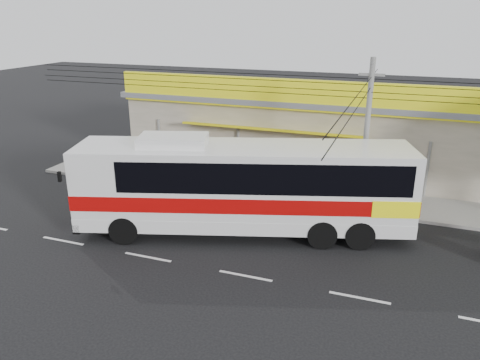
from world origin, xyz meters
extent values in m
plane|color=black|center=(0.00, 0.00, 0.00)|extent=(120.00, 120.00, 0.00)
cube|color=gray|center=(0.00, 6.00, 0.07)|extent=(30.00, 3.20, 0.15)
cube|color=gray|center=(0.00, 11.60, 2.10)|extent=(22.00, 8.00, 4.20)
cube|color=slate|center=(0.00, 11.60, 4.35)|extent=(22.60, 8.60, 0.30)
cube|color=#FFFB16|center=(0.00, 7.48, 4.90)|extent=(22.00, 0.24, 1.60)
cube|color=#BC270A|center=(-2.00, 7.45, 4.90)|extent=(9.00, 0.10, 1.20)
cube|color=#136A2D|center=(6.50, 7.45, 4.90)|extent=(2.40, 0.10, 1.10)
cube|color=#BC270A|center=(-9.00, 7.45, 4.90)|extent=(3.00, 0.10, 1.10)
cube|color=#CEC30B|center=(-2.00, 7.30, 3.00)|extent=(10.00, 1.20, 0.37)
cube|color=silver|center=(-1.29, 0.85, 2.16)|extent=(13.90, 6.78, 3.30)
cube|color=#A30707|center=(-1.29, 0.85, 1.77)|extent=(13.95, 6.83, 0.63)
cube|color=#FFF80D|center=(4.37, 2.61, 1.77)|extent=(2.60, 3.32, 0.68)
cube|color=black|center=(-0.52, 1.09, 2.91)|extent=(11.74, 6.14, 1.25)
cube|color=black|center=(-7.73, -1.15, 2.68)|extent=(0.92, 2.45, 1.71)
cube|color=silver|center=(-4.01, 0.00, 4.02)|extent=(3.08, 2.34, 0.41)
cylinder|color=black|center=(-5.47, -1.80, 0.59)|extent=(1.24, 0.70, 1.18)
cylinder|color=black|center=(-6.24, 0.66, 0.59)|extent=(1.24, 0.70, 1.18)
cylinder|color=black|center=(3.56, 1.01, 0.59)|extent=(1.24, 0.70, 1.18)
cylinder|color=black|center=(2.79, 3.47, 0.59)|extent=(1.24, 0.70, 1.18)
imported|color=maroon|center=(-6.65, 5.31, 0.68)|extent=(2.12, 1.44, 1.05)
imported|color=black|center=(-6.95, 6.80, 0.70)|extent=(1.91, 1.11, 1.10)
cylinder|color=slate|center=(3.20, 4.20, 3.59)|extent=(0.23, 0.23, 7.19)
cube|color=slate|center=(3.20, 4.20, 6.47)|extent=(1.08, 0.11, 0.11)
camera|label=1|loc=(4.82, -16.29, 8.86)|focal=35.00mm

